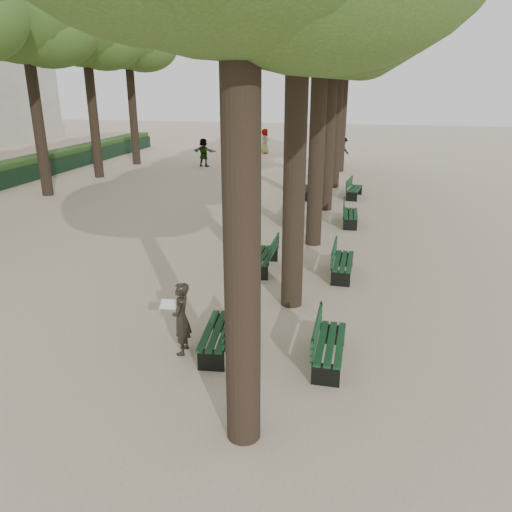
# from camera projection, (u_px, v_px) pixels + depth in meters

# --- Properties ---
(ground) EXTENTS (120.00, 120.00, 0.00)m
(ground) POSITION_uv_depth(u_px,v_px,m) (195.00, 359.00, 9.96)
(ground) COLOR #BEA98F
(ground) RESTS_ON ground
(tree_central_3) EXTENTS (6.00, 6.00, 9.95)m
(tree_central_3) POSITION_uv_depth(u_px,v_px,m) (335.00, 15.00, 19.12)
(tree_central_3) COLOR #33261C
(tree_central_3) RESTS_ON ground
(tree_central_4) EXTENTS (6.00, 6.00, 9.95)m
(tree_central_4) POSITION_uv_depth(u_px,v_px,m) (342.00, 28.00, 23.73)
(tree_central_4) COLOR #33261C
(tree_central_4) RESTS_ON ground
(tree_central_5) EXTENTS (6.00, 6.00, 9.95)m
(tree_central_5) POSITION_uv_depth(u_px,v_px,m) (347.00, 37.00, 28.34)
(tree_central_5) COLOR #33261C
(tree_central_5) RESTS_ON ground
(tree_far_3) EXTENTS (6.00, 6.00, 10.45)m
(tree_far_3) POSITION_uv_depth(u_px,v_px,m) (23.00, 11.00, 21.68)
(tree_far_3) COLOR #33261C
(tree_far_3) RESTS_ON ground
(tree_far_4) EXTENTS (6.00, 6.00, 10.45)m
(tree_far_4) POSITION_uv_depth(u_px,v_px,m) (84.00, 23.00, 26.29)
(tree_far_4) COLOR #33261C
(tree_far_4) RESTS_ON ground
(tree_far_5) EXTENTS (6.00, 6.00, 10.45)m
(tree_far_5) POSITION_uv_depth(u_px,v_px,m) (127.00, 32.00, 30.90)
(tree_far_5) COLOR #33261C
(tree_far_5) RESTS_ON ground
(bench_left_0) EXTENTS (0.76, 1.85, 0.92)m
(bench_left_0) POSITION_uv_depth(u_px,v_px,m) (218.00, 338.00, 10.20)
(bench_left_0) COLOR black
(bench_left_0) RESTS_ON ground
(bench_left_1) EXTENTS (0.57, 1.80, 0.92)m
(bench_left_1) POSITION_uv_depth(u_px,v_px,m) (264.00, 261.00, 14.58)
(bench_left_1) COLOR black
(bench_left_1) RESTS_ON ground
(bench_left_2) EXTENTS (0.59, 1.81, 0.92)m
(bench_left_2) POSITION_uv_depth(u_px,v_px,m) (293.00, 214.00, 19.83)
(bench_left_2) COLOR black
(bench_left_2) RESTS_ON ground
(bench_left_3) EXTENTS (0.67, 1.83, 0.92)m
(bench_left_3) POSITION_uv_depth(u_px,v_px,m) (306.00, 192.00, 23.79)
(bench_left_3) COLOR black
(bench_left_3) RESTS_ON ground
(bench_right_0) EXTENTS (0.58, 1.80, 0.92)m
(bench_right_0) POSITION_uv_depth(u_px,v_px,m) (329.00, 351.00, 9.71)
(bench_right_0) COLOR black
(bench_right_0) RESTS_ON ground
(bench_right_1) EXTENTS (0.59, 1.81, 0.92)m
(bench_right_1) POSITION_uv_depth(u_px,v_px,m) (343.00, 267.00, 14.13)
(bench_right_1) COLOR black
(bench_right_1) RESTS_ON ground
(bench_right_2) EXTENTS (0.65, 1.82, 0.92)m
(bench_right_2) POSITION_uv_depth(u_px,v_px,m) (350.00, 218.00, 19.22)
(bench_right_2) COLOR black
(bench_right_2) RESTS_ON ground
(bench_right_3) EXTENTS (0.78, 1.86, 0.92)m
(bench_right_3) POSITION_uv_depth(u_px,v_px,m) (354.00, 192.00, 23.71)
(bench_right_3) COLOR black
(bench_right_3) RESTS_ON ground
(man_with_map) EXTENTS (0.62, 0.64, 1.52)m
(man_with_map) POSITION_uv_depth(u_px,v_px,m) (181.00, 318.00, 9.96)
(man_with_map) COLOR black
(man_with_map) RESTS_ON ground
(pedestrian_d) EXTENTS (0.57, 0.98, 1.87)m
(pedestrian_d) POSITION_uv_depth(u_px,v_px,m) (265.00, 141.00, 38.16)
(pedestrian_d) COLOR #262628
(pedestrian_d) RESTS_ON ground
(pedestrian_e) EXTENTS (1.71, 0.72, 1.81)m
(pedestrian_e) POSITION_uv_depth(u_px,v_px,m) (204.00, 152.00, 32.33)
(pedestrian_e) COLOR #262628
(pedestrian_e) RESTS_ON ground
(pedestrian_a) EXTENTS (0.88, 0.73, 1.69)m
(pedestrian_a) POSITION_uv_depth(u_px,v_px,m) (243.00, 155.00, 31.80)
(pedestrian_a) COLOR #262628
(pedestrian_a) RESTS_ON ground
(pedestrian_b) EXTENTS (0.95, 1.17, 1.80)m
(pedestrian_b) POSITION_uv_depth(u_px,v_px,m) (343.00, 151.00, 33.08)
(pedestrian_b) COLOR #262628
(pedestrian_b) RESTS_ON ground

